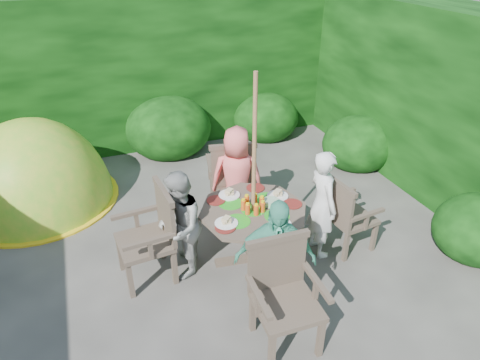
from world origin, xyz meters
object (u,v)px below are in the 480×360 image
object	(u,v)px
parasol_pole	(254,177)
child_right	(322,204)
child_back	(237,177)
dome_tent	(42,202)
garden_chair_left	(152,234)
garden_chair_back	(232,174)
child_left	(180,226)
garden_chair_right	(346,214)
garden_chair_front	(283,293)
patio_table	(253,218)
child_front	(275,261)

from	to	relation	value
parasol_pole	child_right	size ratio (longest dim) A/B	1.69
child_right	child_back	bearing A→B (deg)	39.54
parasol_pole	dome_tent	xyz separation A→B (m)	(-2.31, 2.20, -1.10)
garden_chair_left	child_right	bearing A→B (deg)	76.68
garden_chair_left	child_right	world-z (taller)	child_right
garden_chair_back	child_left	world-z (taller)	child_left
garden_chair_right	child_left	world-z (taller)	child_left
garden_chair_right	child_right	world-z (taller)	child_right
parasol_pole	garden_chair_left	distance (m)	1.23
garden_chair_front	child_back	world-z (taller)	child_back
garden_chair_front	child_left	xyz separation A→B (m)	(-0.64, 1.19, 0.08)
dome_tent	patio_table	bearing A→B (deg)	-59.77
garden_chair_right	child_left	size ratio (longest dim) A/B	0.73
patio_table	child_left	xyz separation A→B (m)	(-0.80, 0.11, 0.03)
garden_chair_right	child_left	xyz separation A→B (m)	(-1.88, 0.28, 0.13)
patio_table	child_left	bearing A→B (deg)	172.25
patio_table	garden_chair_back	world-z (taller)	garden_chair_back
garden_chair_back	child_right	bearing A→B (deg)	130.61
garden_chair_right	parasol_pole	bearing A→B (deg)	74.89
garden_chair_front	dome_tent	size ratio (longest dim) A/B	0.40
garden_chair_front	child_back	size ratio (longest dim) A/B	0.76
garden_chair_back	dome_tent	distance (m)	2.74
garden_chair_left	garden_chair_back	size ratio (longest dim) A/B	1.00
parasol_pole	dome_tent	size ratio (longest dim) A/B	0.90
garden_chair_right	garden_chair_front	bearing A→B (deg)	119.88
garden_chair_left	child_left	xyz separation A→B (m)	(0.29, -0.06, 0.07)
garden_chair_back	child_right	size ratio (longest dim) A/B	0.78
child_left	dome_tent	world-z (taller)	child_left
dome_tent	garden_chair_back	bearing A→B (deg)	-40.74
patio_table	garden_chair_back	size ratio (longest dim) A/B	1.34
garden_chair_back	child_front	xyz separation A→B (m)	(-0.25, -1.87, 0.11)
child_left	child_front	world-z (taller)	child_front
patio_table	garden_chair_right	bearing A→B (deg)	-8.88
garden_chair_left	child_front	bearing A→B (deg)	40.39
child_right	patio_table	bearing A→B (deg)	84.48
child_front	dome_tent	bearing A→B (deg)	146.93
garden_chair_left	dome_tent	size ratio (longest dim) A/B	0.41
child_left	child_right	bearing A→B (deg)	99.66
patio_table	parasol_pole	world-z (taller)	parasol_pole
garden_chair_back	child_right	xyz separation A→B (m)	(0.65, -1.19, 0.11)
parasol_pole	child_back	xyz separation A→B (m)	(0.11, 0.79, -0.44)
garden_chair_right	garden_chair_back	distance (m)	1.57
garden_chair_right	dome_tent	bearing A→B (deg)	48.80
dome_tent	garden_chair_left	bearing A→B (deg)	-75.06
garden_chair_back	patio_table	bearing A→B (deg)	94.68
parasol_pole	child_left	distance (m)	0.94
parasol_pole	child_right	bearing A→B (deg)	-7.81
garden_chair_right	garden_chair_back	bearing A→B (deg)	30.88
garden_chair_back	child_front	bearing A→B (deg)	94.32
garden_chair_right	garden_chair_front	world-z (taller)	garden_chair_front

